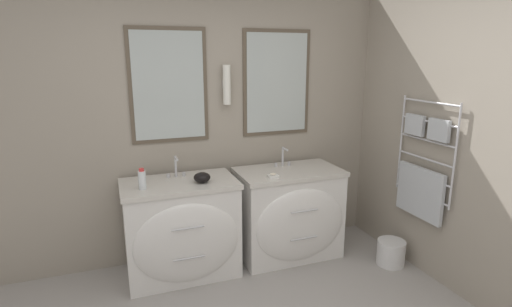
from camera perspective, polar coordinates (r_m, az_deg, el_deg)
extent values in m
cube|color=#9E9384|center=(3.80, -8.07, 4.23)|extent=(5.18, 0.06, 2.60)
cube|color=brown|center=(3.67, -12.36, 9.42)|extent=(0.69, 0.02, 1.02)
cube|color=#B2BCBA|center=(3.66, -12.34, 9.41)|extent=(0.62, 0.01, 0.95)
cube|color=brown|center=(3.96, 2.98, 10.01)|extent=(0.69, 0.02, 1.02)
cube|color=#B2BCBA|center=(3.95, 3.04, 10.00)|extent=(0.62, 0.01, 0.95)
cylinder|color=white|center=(3.73, -4.20, 9.77)|extent=(0.07, 0.07, 0.36)
cube|color=silver|center=(3.78, -4.40, 9.81)|extent=(0.05, 0.02, 0.08)
cube|color=#9E9384|center=(3.74, 24.39, 2.98)|extent=(0.06, 3.80, 2.60)
cylinder|color=silver|center=(3.54, 26.55, -0.58)|extent=(0.02, 0.02, 0.88)
cylinder|color=silver|center=(3.98, 20.01, 1.52)|extent=(0.02, 0.02, 0.88)
cylinder|color=silver|center=(3.69, 23.69, 6.73)|extent=(0.02, 0.63, 0.02)
cylinder|color=silver|center=(3.71, 23.44, 4.22)|extent=(0.02, 0.63, 0.02)
cylinder|color=silver|center=(3.74, 23.20, 1.75)|extent=(0.02, 0.63, 0.02)
cylinder|color=silver|center=(3.77, 22.97, -0.68)|extent=(0.02, 0.63, 0.02)
cylinder|color=silver|center=(3.81, 22.74, -3.06)|extent=(0.02, 0.63, 0.02)
cylinder|color=silver|center=(3.86, 22.51, -5.38)|extent=(0.02, 0.63, 0.02)
cube|color=#B7BCC1|center=(3.84, 22.34, -5.14)|extent=(0.04, 0.53, 0.45)
cube|color=#B7BCC1|center=(3.61, 24.67, 3.06)|extent=(0.04, 0.21, 0.18)
cube|color=#B7BCC1|center=(3.80, 21.75, 3.84)|extent=(0.04, 0.21, 0.18)
cube|color=white|center=(3.67, -10.60, -10.73)|extent=(0.96, 0.55, 0.83)
ellipsoid|color=white|center=(3.43, -9.79, -12.55)|extent=(0.88, 0.12, 0.69)
cube|color=beige|center=(3.52, -10.92, -4.28)|extent=(0.99, 0.57, 0.04)
ellipsoid|color=white|center=(3.50, -10.82, -4.75)|extent=(0.43, 0.37, 0.08)
cylinder|color=silver|center=(3.30, -9.67, -10.49)|extent=(0.26, 0.01, 0.01)
cylinder|color=silver|center=(3.41, -9.49, -14.55)|extent=(0.26, 0.01, 0.01)
cube|color=white|center=(3.96, 4.60, -8.67)|extent=(0.96, 0.55, 0.83)
ellipsoid|color=white|center=(3.73, 6.39, -10.16)|extent=(0.88, 0.12, 0.69)
cube|color=beige|center=(3.81, 4.73, -2.64)|extent=(0.99, 0.57, 0.04)
ellipsoid|color=white|center=(3.79, 4.90, -3.06)|extent=(0.43, 0.37, 0.08)
cylinder|color=silver|center=(3.61, 6.97, -8.17)|extent=(0.26, 0.01, 0.01)
cylinder|color=silver|center=(3.72, 6.85, -11.96)|extent=(0.26, 0.01, 0.01)
cylinder|color=silver|center=(3.62, -11.40, -1.82)|extent=(0.02, 0.02, 0.19)
cylinder|color=silver|center=(3.55, -11.33, -0.72)|extent=(0.02, 0.11, 0.02)
cylinder|color=silver|center=(3.64, -12.43, -3.10)|extent=(0.03, 0.03, 0.04)
cylinder|color=silver|center=(3.66, -10.26, -2.90)|extent=(0.03, 0.03, 0.04)
cylinder|color=silver|center=(3.91, 3.84, -0.41)|extent=(0.02, 0.02, 0.19)
cylinder|color=silver|center=(3.85, 4.18, 0.63)|extent=(0.02, 0.11, 0.02)
cylinder|color=silver|center=(3.90, 2.88, -1.61)|extent=(0.03, 0.03, 0.04)
cylinder|color=silver|center=(3.96, 4.74, -1.42)|extent=(0.03, 0.03, 0.04)
cylinder|color=silver|center=(3.36, -15.95, -3.68)|extent=(0.06, 0.06, 0.15)
cylinder|color=red|center=(3.34, -16.05, -2.25)|extent=(0.04, 0.04, 0.02)
ellipsoid|color=black|center=(3.45, -7.71, -3.40)|extent=(0.14, 0.14, 0.09)
cube|color=white|center=(3.55, 2.44, -3.28)|extent=(0.09, 0.06, 0.02)
ellipsoid|color=#F2E5CC|center=(3.55, 2.45, -2.94)|extent=(0.06, 0.04, 0.02)
cylinder|color=silver|center=(4.08, 18.71, -13.25)|extent=(0.26, 0.26, 0.24)
torus|color=silver|center=(4.03, 18.83, -11.82)|extent=(0.26, 0.26, 0.01)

